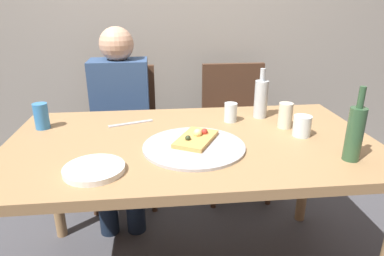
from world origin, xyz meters
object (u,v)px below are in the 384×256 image
(pizza_slice_last, at_px, (196,138))
(tumbler_far, at_px, (285,115))
(table_knife, at_px, (131,123))
(pizza_tray, at_px, (195,147))
(wine_glass, at_px, (302,126))
(beer_bottle, at_px, (355,133))
(dining_table, at_px, (192,155))
(plate_stack, at_px, (94,169))
(wine_bottle, at_px, (261,98))
(guest_in_sweater, at_px, (120,115))
(chair_right, at_px, (235,121))
(soda_can, at_px, (41,116))
(chair_left, at_px, (124,125))
(tumbler_near, at_px, (231,112))

(pizza_slice_last, distance_m, tumbler_far, 0.46)
(tumbler_far, distance_m, table_knife, 0.74)
(pizza_tray, xyz_separation_m, wine_glass, (0.49, 0.08, 0.04))
(beer_bottle, distance_m, wine_glass, 0.27)
(table_knife, bearing_deg, dining_table, -57.80)
(pizza_slice_last, bearing_deg, plate_stack, -151.15)
(table_knife, bearing_deg, pizza_tray, -67.44)
(pizza_tray, bearing_deg, wine_bottle, 42.74)
(guest_in_sweater, bearing_deg, beer_bottle, 135.05)
(pizza_slice_last, bearing_deg, pizza_tray, -104.43)
(wine_bottle, distance_m, chair_right, 0.68)
(pizza_slice_last, relative_size, soda_can, 2.09)
(soda_can, bearing_deg, dining_table, -16.96)
(table_knife, bearing_deg, wine_glass, -35.68)
(pizza_tray, xyz_separation_m, chair_left, (-0.38, 0.94, -0.24))
(guest_in_sweater, bearing_deg, tumbler_near, 140.81)
(dining_table, height_order, guest_in_sweater, guest_in_sweater)
(pizza_tray, distance_m, pizza_slice_last, 0.05)
(beer_bottle, distance_m, tumbler_near, 0.60)
(guest_in_sweater, bearing_deg, tumbler_far, 144.44)
(tumbler_far, bearing_deg, soda_can, 174.48)
(pizza_slice_last, bearing_deg, chair_right, 66.65)
(pizza_tray, distance_m, soda_can, 0.75)
(wine_bottle, distance_m, tumbler_far, 0.18)
(chair_left, relative_size, guest_in_sweater, 0.77)
(beer_bottle, xyz_separation_m, table_knife, (-0.86, 0.49, -0.11))
(pizza_slice_last, height_order, plate_stack, pizza_slice_last)
(dining_table, bearing_deg, pizza_tray, -88.33)
(pizza_slice_last, relative_size, tumbler_near, 2.71)
(wine_bottle, xyz_separation_m, wine_glass, (0.11, -0.27, -0.05))
(pizza_tray, bearing_deg, beer_bottle, -16.30)
(wine_bottle, distance_m, chair_left, 1.02)
(beer_bottle, relative_size, chair_left, 0.32)
(pizza_tray, bearing_deg, guest_in_sweater, 115.71)
(wine_glass, distance_m, guest_in_sweater, 1.13)
(guest_in_sweater, bearing_deg, pizza_tray, 115.71)
(dining_table, distance_m, wine_glass, 0.51)
(pizza_tray, relative_size, pizza_slice_last, 1.65)
(soda_can, bearing_deg, tumbler_near, 0.01)
(pizza_tray, xyz_separation_m, tumbler_near, (0.21, 0.30, 0.04))
(dining_table, bearing_deg, tumbler_near, 43.85)
(dining_table, relative_size, wine_glass, 17.21)
(guest_in_sweater, bearing_deg, chair_left, -90.00)
(dining_table, bearing_deg, beer_bottle, -24.30)
(tumbler_near, bearing_deg, table_knife, 178.24)
(pizza_tray, height_order, chair_right, chair_right)
(wine_bottle, distance_m, guest_in_sweater, 0.90)
(table_knife, bearing_deg, beer_bottle, -48.26)
(pizza_slice_last, xyz_separation_m, soda_can, (-0.70, 0.25, 0.04))
(chair_left, bearing_deg, soda_can, 64.09)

